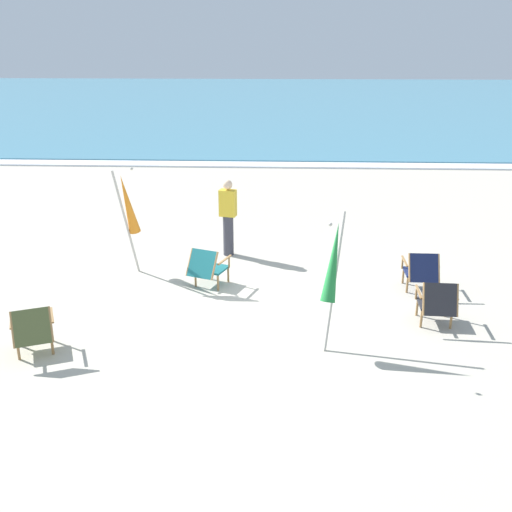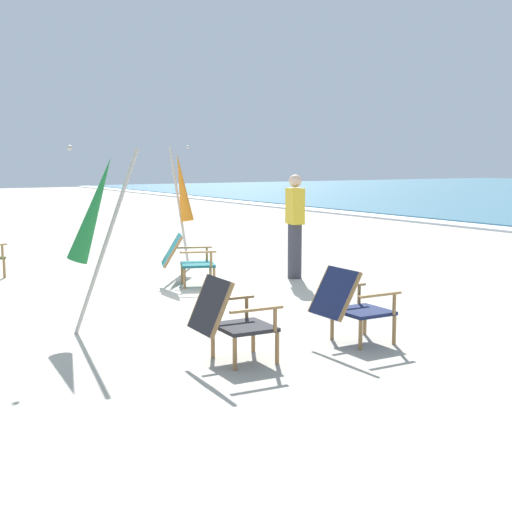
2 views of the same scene
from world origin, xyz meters
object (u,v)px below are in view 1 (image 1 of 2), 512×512
(beach_chair_far_center, at_px, (33,329))
(umbrella_furled_orange, at_px, (128,205))
(beach_chair_front_right, at_px, (207,266))
(beach_chair_back_left, at_px, (421,270))
(umbrella_furled_green, at_px, (333,264))
(person_near_chairs, at_px, (228,217))
(beach_chair_mid_center, at_px, (437,302))

(beach_chair_far_center, relative_size, umbrella_furled_orange, 0.43)
(beach_chair_front_right, height_order, beach_chair_back_left, beach_chair_back_left)
(beach_chair_front_right, distance_m, beach_chair_back_left, 3.89)
(beach_chair_far_center, bearing_deg, umbrella_furled_green, 6.88)
(umbrella_furled_green, bearing_deg, person_near_chairs, 115.98)
(beach_chair_far_center, xyz_separation_m, person_near_chairs, (2.47, 4.36, 0.41))
(beach_chair_front_right, height_order, umbrella_furled_green, umbrella_furled_green)
(beach_chair_far_center, bearing_deg, beach_chair_back_left, 22.61)
(beach_chair_back_left, bearing_deg, beach_chair_far_center, -157.39)
(beach_chair_front_right, bearing_deg, beach_chair_mid_center, -20.07)
(beach_chair_mid_center, bearing_deg, beach_chair_front_right, 159.93)
(beach_chair_mid_center, relative_size, umbrella_furled_orange, 0.38)
(umbrella_furled_orange, bearing_deg, beach_chair_mid_center, -21.15)
(umbrella_furled_green, xyz_separation_m, umbrella_furled_orange, (-3.68, 2.76, 0.06))
(umbrella_furled_green, xyz_separation_m, person_near_chairs, (-1.87, 3.84, -0.48))
(beach_chair_far_center, height_order, umbrella_furled_green, umbrella_furled_green)
(umbrella_furled_orange, bearing_deg, beach_chair_back_left, -7.56)
(person_near_chairs, bearing_deg, umbrella_furled_green, -64.02)
(beach_chair_far_center, bearing_deg, umbrella_furled_orange, 78.60)
(beach_chair_front_right, relative_size, umbrella_furled_green, 0.46)
(beach_chair_front_right, bearing_deg, beach_chair_back_left, -0.49)
(beach_chair_front_right, height_order, umbrella_furled_orange, umbrella_furled_orange)
(beach_chair_far_center, distance_m, umbrella_furled_orange, 3.48)
(umbrella_furled_green, height_order, person_near_chairs, umbrella_furled_green)
(beach_chair_far_center, relative_size, person_near_chairs, 0.55)
(beach_chair_far_center, bearing_deg, beach_chair_mid_center, 10.96)
(beach_chair_back_left, bearing_deg, umbrella_furled_green, -131.36)
(beach_chair_front_right, xyz_separation_m, umbrella_furled_green, (2.11, -2.06, 0.89))
(beach_chair_front_right, xyz_separation_m, umbrella_furled_orange, (-1.58, 0.69, 0.95))
(beach_chair_far_center, distance_m, umbrella_furled_green, 4.46)
(beach_chair_mid_center, height_order, umbrella_furled_orange, umbrella_furled_orange)
(beach_chair_back_left, height_order, person_near_chairs, person_near_chairs)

